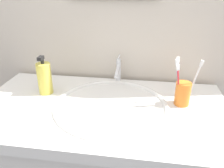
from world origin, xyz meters
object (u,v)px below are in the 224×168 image
toothbrush_blue (178,79)px  soap_dispenser (45,78)px  faucet (118,70)px  toothbrush_white (194,80)px  toothbrush_red (178,82)px  toothbrush_cup (183,94)px  toothbrush_yellow (178,77)px

toothbrush_blue → soap_dispenser: size_ratio=1.11×
toothbrush_blue → soap_dispenser: bearing=177.6°
faucet → toothbrush_white: bearing=-28.8°
faucet → toothbrush_blue: size_ratio=0.70×
toothbrush_white → toothbrush_blue: toothbrush_blue is taller
toothbrush_white → toothbrush_red: bearing=-169.2°
toothbrush_blue → faucet: bearing=144.9°
toothbrush_cup → toothbrush_white: size_ratio=0.51×
soap_dispenser → faucet: bearing=27.1°
toothbrush_cup → toothbrush_blue: toothbrush_blue is taller
toothbrush_white → toothbrush_blue: 0.07m
toothbrush_blue → toothbrush_red: toothbrush_blue is taller
toothbrush_white → toothbrush_yellow: (-0.06, 0.02, 0.00)m
faucet → soap_dispenser: bearing=-152.9°
toothbrush_cup → toothbrush_blue: (-0.03, -0.01, 0.07)m
toothbrush_blue → toothbrush_yellow: toothbrush_blue is taller
toothbrush_blue → toothbrush_red: 0.01m
toothbrush_blue → toothbrush_yellow: (0.00, 0.02, -0.00)m
toothbrush_cup → soap_dispenser: 0.63m
toothbrush_red → soap_dispenser: 0.61m
toothbrush_blue → toothbrush_red: size_ratio=1.12×
toothbrush_blue → toothbrush_white: bearing=5.0°
toothbrush_blue → toothbrush_yellow: 0.02m
faucet → soap_dispenser: (-0.33, -0.17, 0.01)m
faucet → toothbrush_red: toothbrush_red is taller
soap_dispenser → toothbrush_blue: bearing=-2.4°
toothbrush_white → toothbrush_yellow: bearing=164.4°
faucet → toothbrush_white: (0.34, -0.19, 0.05)m
toothbrush_red → soap_dispenser: (-0.61, 0.03, -0.03)m
faucet → toothbrush_cup: bearing=-31.2°
toothbrush_cup → toothbrush_blue: 0.08m
toothbrush_red → toothbrush_white: bearing=10.8°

